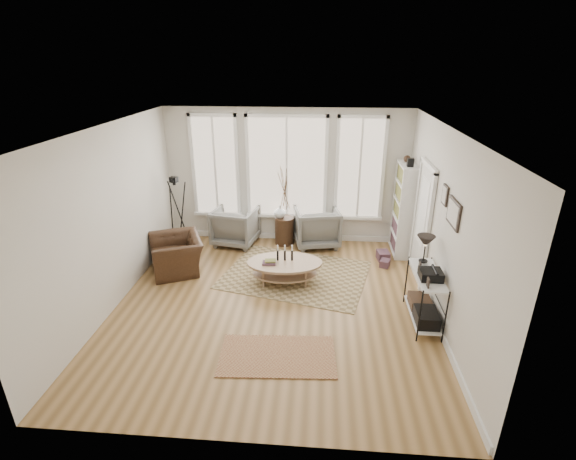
# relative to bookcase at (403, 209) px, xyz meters

# --- Properties ---
(room) EXTENTS (5.50, 5.54, 2.90)m
(room) POSITION_rel_bookcase_xyz_m (-2.42, -2.20, 0.47)
(room) COLOR #A47B48
(room) RESTS_ON ground
(bay_window) EXTENTS (4.14, 0.12, 2.24)m
(bay_window) POSITION_rel_bookcase_xyz_m (-2.44, 0.49, 0.65)
(bay_window) COLOR tan
(bay_window) RESTS_ON ground
(door) EXTENTS (0.09, 1.06, 2.22)m
(door) POSITION_rel_bookcase_xyz_m (0.13, -1.08, 0.17)
(door) COLOR silver
(door) RESTS_ON ground
(bookcase) EXTENTS (0.31, 0.85, 2.06)m
(bookcase) POSITION_rel_bookcase_xyz_m (0.00, 0.00, 0.00)
(bookcase) COLOR white
(bookcase) RESTS_ON ground
(low_shelf) EXTENTS (0.38, 1.08, 1.30)m
(low_shelf) POSITION_rel_bookcase_xyz_m (-0.06, -2.52, -0.44)
(low_shelf) COLOR white
(low_shelf) RESTS_ON ground
(wall_art) EXTENTS (0.04, 0.88, 0.44)m
(wall_art) POSITION_rel_bookcase_xyz_m (0.14, -2.49, 0.92)
(wall_art) COLOR black
(wall_art) RESTS_ON ground
(rug_main) EXTENTS (2.99, 2.51, 0.01)m
(rug_main) POSITION_rel_bookcase_xyz_m (-2.13, -1.20, -0.95)
(rug_main) COLOR brown
(rug_main) RESTS_ON ground
(rug_runner) EXTENTS (1.65, 0.98, 0.01)m
(rug_runner) POSITION_rel_bookcase_xyz_m (-2.23, -3.55, -0.94)
(rug_runner) COLOR brown
(rug_runner) RESTS_ON ground
(coffee_table) EXTENTS (1.41, 0.96, 0.62)m
(coffee_table) POSITION_rel_bookcase_xyz_m (-2.31, -1.51, -0.62)
(coffee_table) COLOR tan
(coffee_table) RESTS_ON ground
(armchair_left) EXTENTS (1.04, 1.06, 0.83)m
(armchair_left) POSITION_rel_bookcase_xyz_m (-3.53, 0.15, -0.54)
(armchair_left) COLOR slate
(armchair_left) RESTS_ON ground
(armchair_right) EXTENTS (1.09, 1.11, 0.86)m
(armchair_right) POSITION_rel_bookcase_xyz_m (-1.77, 0.22, -0.53)
(armchair_right) COLOR slate
(armchair_right) RESTS_ON ground
(side_table) EXTENTS (0.41, 0.41, 1.72)m
(side_table) POSITION_rel_bookcase_xyz_m (-2.47, 0.22, -0.13)
(side_table) COLOR #3A2417
(side_table) RESTS_ON ground
(vase) EXTENTS (0.29, 0.29, 0.28)m
(vase) POSITION_rel_bookcase_xyz_m (-2.56, 0.22, -0.20)
(vase) COLOR silver
(vase) RESTS_ON side_table
(accent_chair) EXTENTS (1.33, 1.27, 0.68)m
(accent_chair) POSITION_rel_bookcase_xyz_m (-4.42, -1.18, -0.62)
(accent_chair) COLOR #3A2417
(accent_chair) RESTS_ON ground
(tripod_camera) EXTENTS (0.56, 0.56, 1.59)m
(tripod_camera) POSITION_rel_bookcase_xyz_m (-4.69, -0.19, -0.22)
(tripod_camera) COLOR black
(tripod_camera) RESTS_ON ground
(book_stack_near) EXTENTS (0.26, 0.32, 0.19)m
(book_stack_near) POSITION_rel_bookcase_xyz_m (-0.39, -0.42, -0.86)
(book_stack_near) COLOR maroon
(book_stack_near) RESTS_ON ground
(book_stack_far) EXTENTS (0.24, 0.27, 0.14)m
(book_stack_far) POSITION_rel_bookcase_xyz_m (-0.39, -0.71, -0.88)
(book_stack_far) COLOR maroon
(book_stack_far) RESTS_ON ground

